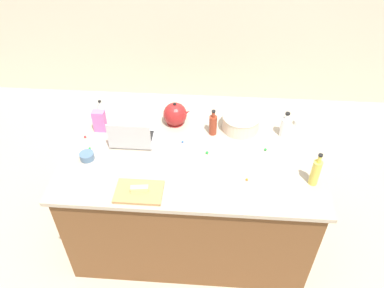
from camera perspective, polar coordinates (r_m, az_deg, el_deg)
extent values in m
plane|color=#B7A88E|center=(3.32, 0.00, -12.50)|extent=(12.00, 12.00, 0.00)
cube|color=brown|center=(2.99, 0.00, -7.50)|extent=(1.73, 1.06, 0.87)
cube|color=tan|center=(2.67, 0.00, -1.06)|extent=(1.79, 1.12, 0.03)
cube|color=#B7B7BC|center=(2.77, -8.84, 0.81)|extent=(0.31, 0.22, 0.02)
cube|color=black|center=(2.77, -8.82, 1.11)|extent=(0.27, 0.15, 0.00)
cube|color=#B7B7BC|center=(2.61, -9.55, 1.03)|extent=(0.30, 0.01, 0.20)
cube|color=silver|center=(2.62, -9.53, 1.11)|extent=(0.27, 0.00, 0.18)
cylinder|color=beige|center=(2.83, 7.40, 3.25)|extent=(0.27, 0.27, 0.12)
cylinder|color=black|center=(2.82, 7.40, 3.34)|extent=(0.22, 0.22, 0.10)
torus|color=beige|center=(2.79, 7.49, 4.19)|extent=(0.28, 0.28, 0.02)
cylinder|color=maroon|center=(2.75, 3.20, 2.87)|extent=(0.06, 0.06, 0.15)
cylinder|color=maroon|center=(2.69, 3.27, 4.51)|extent=(0.02, 0.02, 0.04)
cylinder|color=black|center=(2.68, 3.30, 4.98)|extent=(0.03, 0.03, 0.01)
cylinder|color=#DBC64C|center=(2.48, 18.22, -4.18)|extent=(0.06, 0.06, 0.18)
cylinder|color=#DBC64C|center=(2.40, 18.80, -2.18)|extent=(0.02, 0.02, 0.05)
cylinder|color=black|center=(2.38, 18.96, -1.62)|extent=(0.03, 0.03, 0.01)
cylinder|color=white|center=(2.81, 13.94, 2.49)|extent=(0.07, 0.07, 0.15)
cylinder|color=white|center=(2.76, 14.26, 4.04)|extent=(0.03, 0.03, 0.04)
cylinder|color=black|center=(2.74, 14.35, 4.50)|extent=(0.03, 0.03, 0.01)
cylinder|color=maroon|center=(2.90, -2.54, 3.34)|extent=(0.13, 0.13, 0.01)
sphere|color=maroon|center=(2.85, -2.59, 4.54)|extent=(0.18, 0.18, 0.18)
cone|color=maroon|center=(2.83, -0.87, 4.76)|extent=(0.08, 0.03, 0.07)
sphere|color=black|center=(2.80, -2.64, 6.07)|extent=(0.02, 0.02, 0.02)
cube|color=#AD7F4C|center=(2.38, -8.05, -7.19)|extent=(0.30, 0.20, 0.02)
cube|color=#F4E58C|center=(2.36, -7.97, -6.76)|extent=(0.11, 0.05, 0.04)
cylinder|color=slate|center=(2.67, -15.67, -1.79)|extent=(0.10, 0.10, 0.05)
cylinder|color=white|center=(2.99, 15.96, 3.19)|extent=(0.07, 0.07, 0.04)
cone|color=#B2B2B7|center=(3.11, -13.76, 5.75)|extent=(0.07, 0.07, 0.07)
cylinder|color=black|center=(3.09, -13.87, 6.31)|extent=(0.02, 0.02, 0.01)
cube|color=pink|center=(2.86, -13.87, 3.43)|extent=(0.09, 0.06, 0.17)
sphere|color=blue|center=(2.71, -1.44, 0.35)|extent=(0.02, 0.02, 0.02)
sphere|color=red|center=(2.86, -15.93, 1.07)|extent=(0.02, 0.02, 0.02)
sphere|color=orange|center=(2.46, 8.33, -5.35)|extent=(0.02, 0.02, 0.02)
sphere|color=green|center=(2.62, 2.31, -1.32)|extent=(0.02, 0.02, 0.02)
sphere|color=green|center=(2.69, 11.09, -0.81)|extent=(0.02, 0.02, 0.02)
sphere|color=green|center=(2.75, -15.27, -0.63)|extent=(0.02, 0.02, 0.02)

